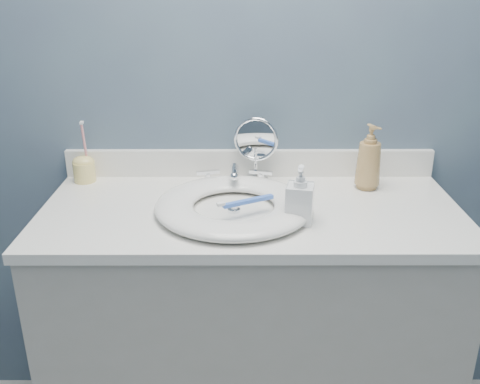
{
  "coord_description": "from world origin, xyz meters",
  "views": [
    {
      "loc": [
        -0.03,
        -0.45,
        1.51
      ],
      "look_at": [
        -0.03,
        0.94,
        0.94
      ],
      "focal_mm": 40.0,
      "sensor_mm": 36.0,
      "label": 1
    }
  ],
  "objects_px": {
    "soap_bottle_amber": "(369,157)",
    "toothbrush_holder": "(84,168)",
    "makeup_mirror": "(256,147)",
    "soap_bottle_clear": "(300,195)"
  },
  "relations": [
    {
      "from": "soap_bottle_amber",
      "to": "toothbrush_holder",
      "type": "bearing_deg",
      "value": 148.87
    },
    {
      "from": "makeup_mirror",
      "to": "toothbrush_holder",
      "type": "bearing_deg",
      "value": -168.84
    },
    {
      "from": "makeup_mirror",
      "to": "soap_bottle_clear",
      "type": "bearing_deg",
      "value": -60.01
    },
    {
      "from": "makeup_mirror",
      "to": "toothbrush_holder",
      "type": "xyz_separation_m",
      "value": [
        -0.56,
        -0.0,
        -0.07
      ]
    },
    {
      "from": "makeup_mirror",
      "to": "toothbrush_holder",
      "type": "height_order",
      "value": "makeup_mirror"
    },
    {
      "from": "soap_bottle_clear",
      "to": "toothbrush_holder",
      "type": "bearing_deg",
      "value": 166.72
    },
    {
      "from": "soap_bottle_clear",
      "to": "toothbrush_holder",
      "type": "relative_size",
      "value": 0.8
    },
    {
      "from": "soap_bottle_clear",
      "to": "makeup_mirror",
      "type": "bearing_deg",
      "value": 120.92
    },
    {
      "from": "soap_bottle_amber",
      "to": "soap_bottle_clear",
      "type": "bearing_deg",
      "value": -161.11
    },
    {
      "from": "makeup_mirror",
      "to": "soap_bottle_amber",
      "type": "relative_size",
      "value": 1.04
    }
  ]
}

